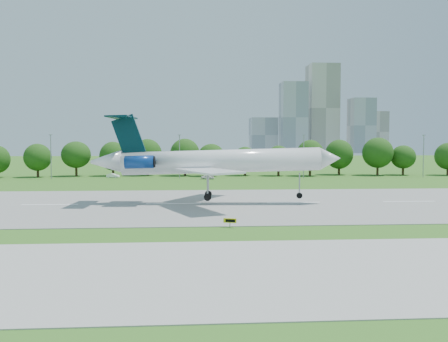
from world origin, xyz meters
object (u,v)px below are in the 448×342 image
Objects in this scene: service_vehicle_a at (113,176)px; service_vehicle_b at (208,177)px; airliner at (209,161)px; taxi_sign_left at (230,221)px.

service_vehicle_a is 27.64m from service_vehicle_b.
service_vehicle_b is at bearing 91.66° from airliner.
service_vehicle_b is (0.23, 76.29, -0.20)m from taxi_sign_left.
service_vehicle_b is at bearing -86.99° from service_vehicle_a.
airliner is 65.95m from service_vehicle_a.
taxi_sign_left is 0.43× the size of service_vehicle_b.
taxi_sign_left is 76.29m from service_vehicle_b.
taxi_sign_left is 87.85m from service_vehicle_a.
service_vehicle_b is (1.87, 53.28, -6.53)m from airliner.
taxi_sign_left is at bearing -178.47° from service_vehicle_b.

